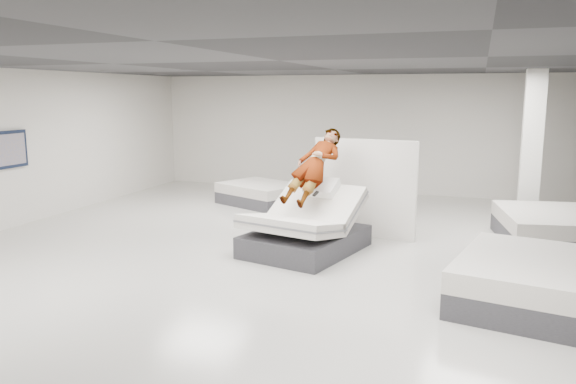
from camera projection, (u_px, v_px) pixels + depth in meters
The scene contains 10 objects.
room at pixel (280, 165), 8.82m from camera, with size 14.00×14.04×3.20m.
hero_bed at pixel (305, 230), 9.67m from camera, with size 2.01×2.38×1.22m.
person at pixel (315, 177), 9.77m from camera, with size 0.64×0.42×1.77m, color slate.
remote at pixel (316, 194), 9.41m from camera, with size 0.05×0.14×0.03m, color black.
divider_panel at pixel (364, 188), 10.68m from camera, with size 2.05×0.09×1.86m, color silver.
flat_bed_right_far at pixel (548, 228), 10.20m from camera, with size 1.94×2.38×0.59m.
flat_bed_right_near at pixel (528, 281), 7.28m from camera, with size 2.09×2.52×0.61m.
flat_bed_left_far at pixel (261, 194), 13.84m from camera, with size 2.30×2.06×0.52m.
column at pixel (532, 147), 11.75m from camera, with size 0.40×0.40×3.20m, color silver.
wall_poster at pixel (8, 150), 11.18m from camera, with size 0.06×0.95×0.75m.
Camera 1 is at (2.95, -8.25, 2.72)m, focal length 35.00 mm.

